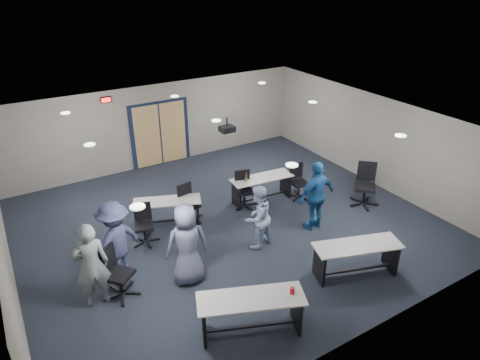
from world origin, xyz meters
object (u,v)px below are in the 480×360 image
table_front_left (251,308)px  chair_back_d (299,182)px  chair_back_c (244,190)px  table_back_right (262,184)px  person_lightblue (258,217)px  person_gray (91,265)px  chair_loose_left (119,273)px  table_front_right (356,254)px  chair_loose_right (366,185)px  person_back (116,242)px  table_back_left (168,208)px  person_plaid (187,244)px  chair_back_a (144,225)px  person_navy (316,196)px  chair_back_b (190,204)px

table_front_left → chair_back_d: chair_back_d is taller
table_front_left → chair_back_c: chair_back_c is taller
table_back_right → person_lightblue: (-1.31, -1.79, 0.29)m
chair_back_c → person_gray: (-4.50, -1.74, 0.41)m
chair_back_d → chair_loose_left: (-5.64, -1.40, 0.05)m
person_gray → person_lightblue: 3.78m
table_front_right → chair_loose_right: bearing=59.7°
chair_loose_right → person_back: bearing=-139.2°
table_back_left → table_front_right: bearing=-34.5°
table_back_right → chair_loose_left: chair_loose_left is taller
table_front_left → table_front_right: 2.80m
person_plaid → person_back: 1.49m
table_back_right → person_back: bearing=-159.0°
chair_back_a → person_back: bearing=-116.2°
table_back_right → chair_back_d: bearing=-16.7°
chair_loose_left → person_gray: 0.60m
chair_back_d → person_lightblue: size_ratio=0.63×
table_front_right → table_back_right: size_ratio=1.08×
person_lightblue → person_navy: (1.69, -0.08, 0.13)m
person_plaid → person_navy: bearing=-166.9°
table_front_right → table_back_left: size_ratio=1.10×
table_front_left → table_back_right: 4.92m
table_front_right → person_back: person_back is taller
chair_back_d → person_lightblue: person_lightblue is taller
table_front_left → person_back: (-1.59, 2.74, 0.38)m
chair_back_c → chair_back_d: 1.66m
chair_back_b → chair_loose_left: 3.04m
chair_loose_right → person_back: 6.80m
table_back_left → chair_back_b: bearing=6.1°
table_front_left → chair_loose_right: bearing=46.1°
table_front_left → person_back: size_ratio=1.10×
chair_back_c → person_plaid: person_plaid is taller
chair_back_a → chair_loose_left: chair_loose_left is taller
person_navy → chair_back_d: bearing=-117.5°
table_front_left → chair_back_a: bearing=122.5°
chair_back_b → chair_loose_right: 4.84m
chair_back_d → chair_loose_right: size_ratio=0.83×
chair_back_a → person_back: (-0.91, -0.97, 0.42)m
person_navy → table_front_left: bearing=29.5°
table_back_right → chair_back_b: bearing=-175.7°
table_front_left → person_plaid: person_plaid is taller
chair_back_b → chair_loose_right: chair_loose_right is taller
table_front_right → chair_back_c: (-0.51, 3.73, -0.01)m
table_back_right → chair_loose_right: chair_loose_right is taller
person_plaid → chair_loose_left: bearing=-2.4°
person_plaid → chair_back_b: bearing=-106.4°
table_front_left → table_back_right: table_back_right is taller
chair_back_c → person_gray: bearing=-144.1°
chair_back_a → person_gray: 2.19m
chair_loose_right → person_plaid: 5.58m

